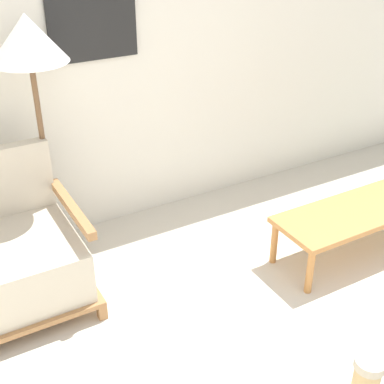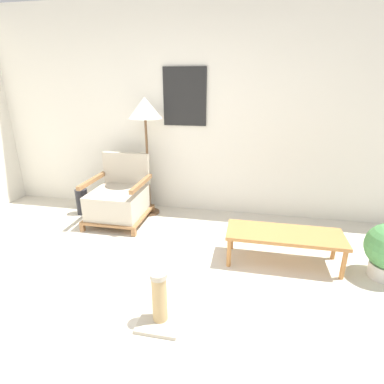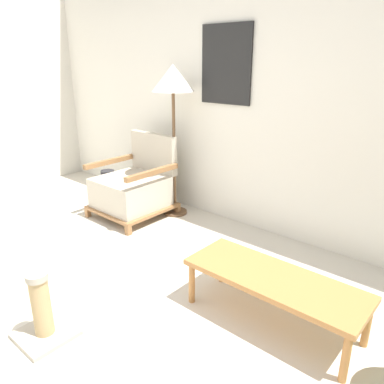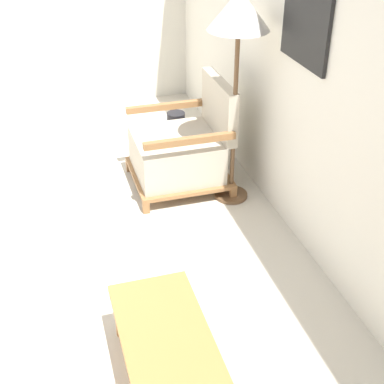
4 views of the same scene
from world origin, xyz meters
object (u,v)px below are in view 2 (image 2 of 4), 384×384
at_px(armchair, 119,199).
at_px(vase, 82,201).
at_px(coffee_table, 284,236).
at_px(scratching_post, 160,305).
at_px(floor_lamp, 145,114).

xyz_separation_m(armchair, vase, (-0.61, 0.12, -0.13)).
bearing_deg(coffee_table, scratching_post, -133.51).
bearing_deg(coffee_table, floor_lamp, 151.94).
bearing_deg(vase, armchair, -10.78).
xyz_separation_m(vase, scratching_post, (1.65, -1.73, -0.02)).
height_order(armchair, scratching_post, armchair).
relative_size(coffee_table, scratching_post, 2.56).
xyz_separation_m(floor_lamp, coffee_table, (1.71, -0.91, -1.06)).
bearing_deg(floor_lamp, coffee_table, -28.06).
xyz_separation_m(armchair, floor_lamp, (0.30, 0.31, 1.05)).
relative_size(armchair, coffee_table, 0.75).
bearing_deg(vase, coffee_table, -15.23).
distance_m(coffee_table, vase, 2.72).
bearing_deg(floor_lamp, scratching_post, -68.94).
bearing_deg(scratching_post, floor_lamp, 111.06).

